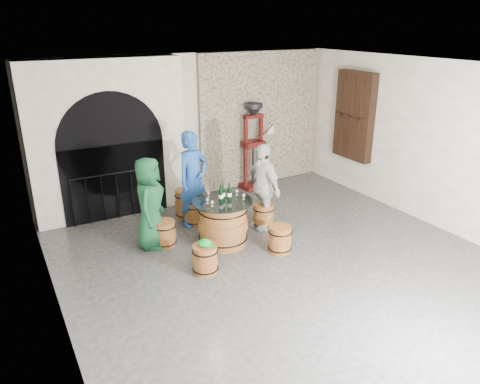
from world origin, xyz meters
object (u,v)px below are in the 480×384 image
wine_bottle_left (221,195)px  side_barrel (186,204)px  person_green (150,203)px  person_blue (193,179)px  barrel_stool_near_left (205,259)px  person_white (262,187)px  wine_bottle_center (230,193)px  barrel_stool_right (264,215)px  wine_bottle_right (223,193)px  barrel_table (223,223)px  barrel_stool_near_right (280,239)px  barrel_stool_far (194,213)px  barrel_stool_left (164,234)px  corking_press (253,140)px

wine_bottle_left → side_barrel: wine_bottle_left is taller
person_green → person_blue: (1.05, 0.49, 0.12)m
barrel_stool_near_left → person_white: person_white is taller
person_green → side_barrel: person_green is taller
person_blue → wine_bottle_center: person_blue is taller
person_blue → person_green: bearing=-173.7°
person_blue → side_barrel: 0.76m
wine_bottle_center → side_barrel: wine_bottle_center is taller
barrel_stool_right → barrel_stool_near_left: bearing=-149.6°
wine_bottle_right → barrel_table: bearing=-123.8°
barrel_table → barrel_stool_near_right: size_ratio=2.27×
person_green → wine_bottle_right: (1.20, -0.48, 0.14)m
barrel_stool_far → wine_bottle_left: bearing=-85.6°
wine_bottle_right → barrel_stool_left: bearing=158.7°
barrel_stool_near_left → person_blue: (0.61, 1.80, 0.72)m
barrel_stool_near_right → barrel_stool_near_left: bearing=-179.7°
side_barrel → wine_bottle_right: bearing=-83.0°
wine_bottle_center → wine_bottle_right: 0.12m
barrel_stool_near_right → wine_bottle_right: (-0.70, 0.82, 0.73)m
wine_bottle_center → side_barrel: size_ratio=0.53×
barrel_stool_far → barrel_stool_near_left: (-0.60, -1.83, 0.00)m
barrel_stool_near_right → side_barrel: size_ratio=0.79×
wine_bottle_left → corking_press: (2.03, 2.30, 0.23)m
barrel_stool_left → barrel_stool_near_left: same height
barrel_table → barrel_stool_right: size_ratio=2.27×
barrel_table → barrel_stool_near_left: 1.08m
side_barrel → person_green: bearing=-139.7°
barrel_stool_left → person_blue: size_ratio=0.25×
barrel_table → person_green: 1.35m
barrel_stool_left → wine_bottle_right: 1.30m
barrel_table → person_white: bearing=13.8°
wine_bottle_center → side_barrel: (-0.27, 1.43, -0.67)m
person_green → corking_press: corking_press is taller
person_blue → wine_bottle_left: (0.08, -1.04, 0.02)m
person_green → corking_press: bearing=-28.0°
barrel_stool_right → corking_press: size_ratio=0.23×
wine_bottle_center → person_blue: bearing=103.7°
person_blue → corking_press: corking_press is taller
barrel_stool_far → side_barrel: 0.36m
side_barrel → corking_press: corking_press is taller
wine_bottle_right → wine_bottle_center: bearing=-33.0°
barrel_stool_left → corking_press: bearing=31.9°
person_white → corking_press: 2.30m
barrel_stool_far → wine_bottle_left: 1.30m
barrel_table → person_white: size_ratio=0.64×
barrel_table → barrel_stool_left: size_ratio=2.27×
person_green → person_white: size_ratio=0.98×
barrel_stool_left → barrel_stool_far: 1.04m
person_green → barrel_table: bearing=-81.4°
barrel_stool_near_right → person_white: 1.21m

